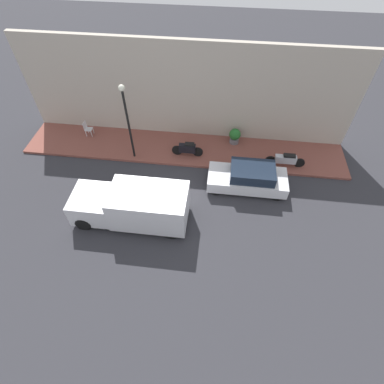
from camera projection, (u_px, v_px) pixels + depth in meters
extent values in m
plane|color=#2D2D33|center=(169.00, 218.00, 14.49)|extent=(60.00, 60.00, 0.00)
cube|color=brown|center=(184.00, 149.00, 17.73)|extent=(2.84, 18.61, 0.14)
cube|color=#B2A899|center=(186.00, 92.00, 16.66)|extent=(0.30, 18.61, 5.71)
cube|color=silver|center=(247.00, 180.00, 15.49)|extent=(1.70, 4.04, 0.63)
cube|color=#192333|center=(253.00, 172.00, 15.03)|extent=(1.49, 2.22, 0.56)
cylinder|color=black|center=(216.00, 190.00, 15.27)|extent=(0.20, 0.63, 0.63)
cylinder|color=black|center=(218.00, 170.00, 16.22)|extent=(0.20, 0.63, 0.63)
cylinder|color=black|center=(278.00, 195.00, 15.02)|extent=(0.20, 0.63, 0.63)
cylinder|color=black|center=(276.00, 175.00, 15.97)|extent=(0.20, 0.63, 0.63)
cube|color=silver|center=(149.00, 206.00, 13.63)|extent=(1.99, 3.48, 1.71)
cube|color=silver|center=(94.00, 204.00, 14.04)|extent=(1.89, 1.87, 1.20)
cube|color=#192333|center=(86.00, 199.00, 13.80)|extent=(1.69, 1.03, 0.48)
cylinder|color=black|center=(84.00, 224.00, 13.82)|extent=(0.22, 0.75, 0.75)
cylinder|color=black|center=(96.00, 195.00, 14.95)|extent=(0.22, 0.75, 0.75)
cylinder|color=black|center=(171.00, 233.00, 13.50)|extent=(0.22, 0.75, 0.75)
cylinder|color=black|center=(177.00, 203.00, 14.63)|extent=(0.22, 0.75, 0.75)
cube|color=black|center=(187.00, 148.00, 16.90)|extent=(0.30, 0.94, 0.49)
cube|color=black|center=(190.00, 144.00, 16.66)|extent=(0.27, 0.51, 0.12)
cylinder|color=black|center=(177.00, 150.00, 17.10)|extent=(0.10, 0.59, 0.59)
cylinder|color=black|center=(198.00, 152.00, 17.01)|extent=(0.10, 0.59, 0.59)
cube|color=#B7B7BF|center=(285.00, 159.00, 16.36)|extent=(0.30, 1.15, 0.44)
cube|color=black|center=(290.00, 156.00, 16.14)|extent=(0.27, 0.63, 0.12)
cylinder|color=black|center=(270.00, 160.00, 16.56)|extent=(0.10, 0.57, 0.57)
cylinder|color=black|center=(299.00, 163.00, 16.43)|extent=(0.10, 0.57, 0.57)
cylinder|color=black|center=(129.00, 126.00, 15.65)|extent=(0.12, 0.12, 4.17)
sphere|color=silver|center=(122.00, 88.00, 14.01)|extent=(0.32, 0.32, 0.32)
cylinder|color=slate|center=(234.00, 140.00, 17.90)|extent=(0.55, 0.55, 0.34)
sphere|color=#236628|center=(235.00, 134.00, 17.57)|extent=(0.67, 0.67, 0.67)
cube|color=silver|center=(89.00, 129.00, 18.18)|extent=(0.40, 0.40, 0.04)
cube|color=silver|center=(85.00, 125.00, 18.00)|extent=(0.40, 0.04, 0.48)
cylinder|color=silver|center=(91.00, 134.00, 18.22)|extent=(0.04, 0.04, 0.40)
cylinder|color=silver|center=(93.00, 131.00, 18.45)|extent=(0.04, 0.04, 0.40)
cylinder|color=silver|center=(86.00, 134.00, 18.25)|extent=(0.04, 0.04, 0.40)
cylinder|color=silver|center=(88.00, 130.00, 18.47)|extent=(0.04, 0.04, 0.40)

